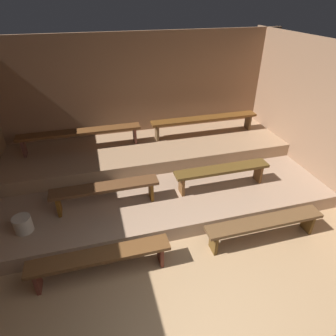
{
  "coord_description": "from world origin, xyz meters",
  "views": [
    {
      "loc": [
        -1.08,
        -1.63,
        3.43
      ],
      "look_at": [
        0.19,
        2.99,
        0.47
      ],
      "focal_mm": 30.59,
      "sensor_mm": 36.0,
      "label": 1
    }
  ],
  "objects_px": {
    "bench_floor_left": "(100,258)",
    "bench_floor_right": "(264,224)",
    "bench_lower_left": "(105,189)",
    "bench_middle_left": "(80,133)",
    "bench_lower_right": "(222,171)",
    "bench_middle_right": "(205,120)",
    "pail_lower": "(23,224)"
  },
  "relations": [
    {
      "from": "bench_lower_left",
      "to": "bench_middle_left",
      "type": "bearing_deg",
      "value": 100.85
    },
    {
      "from": "bench_floor_left",
      "to": "pail_lower",
      "type": "distance_m",
      "value": 1.43
    },
    {
      "from": "bench_lower_left",
      "to": "bench_lower_right",
      "type": "bearing_deg",
      "value": 0.0
    },
    {
      "from": "bench_floor_left",
      "to": "bench_floor_right",
      "type": "relative_size",
      "value": 1.0
    },
    {
      "from": "bench_middle_left",
      "to": "bench_floor_left",
      "type": "bearing_deg",
      "value": -87.33
    },
    {
      "from": "bench_middle_right",
      "to": "pail_lower",
      "type": "relative_size",
      "value": 9.26
    },
    {
      "from": "bench_floor_right",
      "to": "pail_lower",
      "type": "xyz_separation_m",
      "value": [
        -3.61,
        0.92,
        0.06
      ]
    },
    {
      "from": "bench_floor_right",
      "to": "bench_lower_right",
      "type": "relative_size",
      "value": 1.07
    },
    {
      "from": "bench_lower_left",
      "to": "pail_lower",
      "type": "distance_m",
      "value": 1.34
    },
    {
      "from": "bench_lower_right",
      "to": "bench_floor_left",
      "type": "bearing_deg",
      "value": -152.6
    },
    {
      "from": "bench_floor_right",
      "to": "bench_lower_right",
      "type": "bearing_deg",
      "value": 99.42
    },
    {
      "from": "bench_middle_left",
      "to": "pail_lower",
      "type": "height_order",
      "value": "bench_middle_left"
    },
    {
      "from": "bench_lower_right",
      "to": "bench_middle_right",
      "type": "bearing_deg",
      "value": 79.15
    },
    {
      "from": "bench_lower_right",
      "to": "bench_middle_right",
      "type": "height_order",
      "value": "bench_middle_right"
    },
    {
      "from": "bench_floor_left",
      "to": "pail_lower",
      "type": "height_order",
      "value": "pail_lower"
    },
    {
      "from": "bench_lower_right",
      "to": "bench_middle_right",
      "type": "distance_m",
      "value": 1.82
    },
    {
      "from": "bench_lower_right",
      "to": "bench_middle_left",
      "type": "relative_size",
      "value": 0.71
    },
    {
      "from": "bench_lower_left",
      "to": "bench_middle_right",
      "type": "xyz_separation_m",
      "value": [
        2.46,
        1.76,
        0.28
      ]
    },
    {
      "from": "bench_floor_left",
      "to": "bench_middle_left",
      "type": "distance_m",
      "value": 3.02
    },
    {
      "from": "bench_lower_left",
      "to": "bench_middle_right",
      "type": "relative_size",
      "value": 0.71
    },
    {
      "from": "bench_floor_left",
      "to": "bench_middle_left",
      "type": "height_order",
      "value": "bench_middle_left"
    },
    {
      "from": "bench_lower_left",
      "to": "bench_middle_left",
      "type": "relative_size",
      "value": 0.71
    },
    {
      "from": "bench_floor_right",
      "to": "bench_middle_left",
      "type": "height_order",
      "value": "bench_middle_left"
    },
    {
      "from": "bench_middle_left",
      "to": "pail_lower",
      "type": "distance_m",
      "value": 2.31
    },
    {
      "from": "bench_lower_right",
      "to": "bench_floor_right",
      "type": "bearing_deg",
      "value": -80.58
    },
    {
      "from": "bench_floor_left",
      "to": "bench_middle_right",
      "type": "bearing_deg",
      "value": 48.14
    },
    {
      "from": "bench_floor_right",
      "to": "bench_middle_right",
      "type": "height_order",
      "value": "bench_middle_right"
    },
    {
      "from": "bench_floor_left",
      "to": "bench_lower_left",
      "type": "distance_m",
      "value": 1.25
    },
    {
      "from": "bench_lower_left",
      "to": "bench_middle_left",
      "type": "height_order",
      "value": "bench_middle_left"
    },
    {
      "from": "bench_middle_left",
      "to": "bench_floor_right",
      "type": "bearing_deg",
      "value": -48.14
    },
    {
      "from": "bench_floor_right",
      "to": "pail_lower",
      "type": "distance_m",
      "value": 3.73
    },
    {
      "from": "bench_floor_right",
      "to": "pail_lower",
      "type": "bearing_deg",
      "value": 165.74
    }
  ]
}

